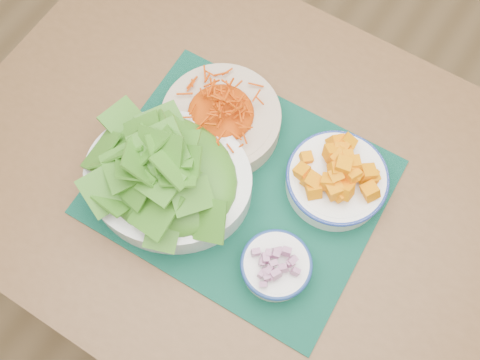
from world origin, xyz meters
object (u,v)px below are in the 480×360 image
(table, at_px, (270,207))
(lettuce_bowl, at_px, (167,173))
(carrot_bowl, at_px, (221,117))
(onion_bowl, at_px, (276,265))
(squash_bowl, at_px, (338,177))
(placemat, at_px, (240,186))

(table, xyz_separation_m, lettuce_bowl, (-0.16, -0.10, 0.17))
(carrot_bowl, height_order, onion_bowl, carrot_bowl)
(squash_bowl, height_order, onion_bowl, squash_bowl)
(table, xyz_separation_m, onion_bowl, (0.08, -0.12, 0.13))
(placemat, distance_m, squash_bowl, 0.18)
(table, height_order, placemat, placemat)
(onion_bowl, bearing_deg, squash_bowl, 87.96)
(table, distance_m, onion_bowl, 0.20)
(carrot_bowl, bearing_deg, onion_bowl, -37.05)
(table, distance_m, carrot_bowl, 0.21)
(table, distance_m, placemat, 0.12)
(placemat, xyz_separation_m, onion_bowl, (0.14, -0.09, 0.03))
(onion_bowl, bearing_deg, table, 123.94)
(carrot_bowl, relative_size, squash_bowl, 1.20)
(squash_bowl, height_order, lettuce_bowl, lettuce_bowl)
(table, bearing_deg, placemat, -154.26)
(carrot_bowl, bearing_deg, squash_bowl, 3.72)
(carrot_bowl, xyz_separation_m, onion_bowl, (0.23, -0.17, -0.01))
(onion_bowl, bearing_deg, carrot_bowl, 142.95)
(carrot_bowl, relative_size, lettuce_bowl, 0.76)
(carrot_bowl, xyz_separation_m, lettuce_bowl, (-0.01, -0.15, 0.03))
(table, height_order, squash_bowl, squash_bowl)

